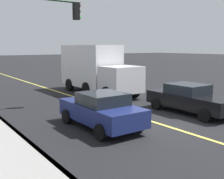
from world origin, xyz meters
TOP-DOWN VIEW (x-y plane):
  - ground at (0.00, 0.00)m, footprint 200.00×200.00m
  - curb_edge at (0.00, 5.40)m, footprint 80.00×0.16m
  - lane_stripe_center at (0.00, 0.00)m, footprint 80.00×0.16m
  - car_navy at (0.93, 2.29)m, footprint 4.03×1.95m
  - car_black at (0.50, -2.65)m, footprint 4.47×1.89m
  - truck_white at (8.21, -2.01)m, footprint 7.19×2.39m
  - traffic_light_mast at (5.19, 3.81)m, footprint 0.28×5.01m

SIDE VIEW (x-z plane):
  - ground at x=0.00m, z-range 0.00..0.00m
  - lane_stripe_center at x=0.00m, z-range 0.00..0.01m
  - curb_edge at x=0.00m, z-range 0.00..0.15m
  - car_black at x=0.50m, z-range 0.01..1.44m
  - car_navy at x=0.93m, z-range 0.01..1.46m
  - truck_white at x=8.21m, z-range 0.06..3.43m
  - traffic_light_mast at x=5.19m, z-range 1.14..7.01m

